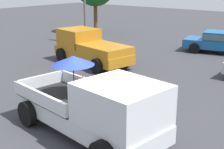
{
  "coord_description": "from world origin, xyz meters",
  "views": [
    {
      "loc": [
        5.93,
        -6.28,
        4.43
      ],
      "look_at": [
        -1.0,
        2.41,
        1.1
      ],
      "focal_mm": 50.93,
      "sensor_mm": 36.0,
      "label": 1
    }
  ],
  "objects": [
    {
      "name": "pickup_truck_main",
      "position": [
        0.43,
        -0.04,
        0.97
      ],
      "size": [
        5.25,
        2.78,
        2.17
      ],
      "rotation": [
        0.0,
        0.0,
        -0.13
      ],
      "color": "black",
      "rests_on": "ground"
    },
    {
      "name": "ground_plane",
      "position": [
        0.0,
        0.0,
        0.0
      ],
      "size": [
        80.0,
        80.0,
        0.0
      ],
      "primitive_type": "plane",
      "color": "#38383D"
    },
    {
      "name": "parked_sedan_near",
      "position": [
        -0.95,
        13.23,
        0.74
      ],
      "size": [
        4.57,
        2.63,
        1.33
      ],
      "rotation": [
        0.0,
        0.0,
        3.35
      ],
      "color": "black",
      "rests_on": "ground"
    },
    {
      "name": "pickup_truck_red",
      "position": [
        -5.57,
        6.2,
        0.87
      ],
      "size": [
        5.04,
        2.83,
        1.8
      ],
      "rotation": [
        0.0,
        0.0,
        2.96
      ],
      "color": "black",
      "rests_on": "ground"
    }
  ]
}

